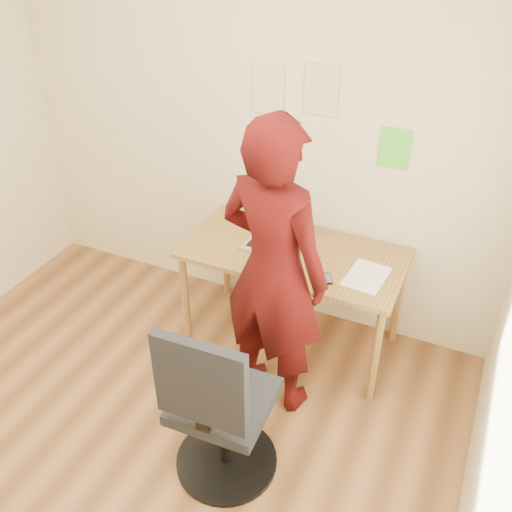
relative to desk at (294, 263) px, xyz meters
The scene contains 10 objects.
room 1.62m from the desk, 109.01° to the right, with size 3.58×3.58×2.78m.
desk is the anchor object (origin of this frame).
laptop 0.21m from the desk, 163.40° to the left, with size 0.37×0.33×0.26m.
paper_sheet 0.50m from the desk, ahead, with size 0.22×0.31×0.00m, color white.
phone 0.36m from the desk, 34.19° to the right, with size 0.10×0.12×0.01m.
wall_note_left 1.09m from the desk, 134.20° to the left, with size 0.21×0.00×0.30m, color #D5C57F.
wall_note_mid 1.08m from the desk, 90.87° to the left, with size 0.21×0.00×0.30m, color #D5C57F.
wall_note_right 0.94m from the desk, 37.22° to the left, with size 0.18×0.00×0.24m, color #55D42F.
office_chair 1.18m from the desk, 87.21° to the right, with size 0.56×0.56×1.08m.
person 0.55m from the desk, 82.77° to the right, with size 0.67×0.44×1.83m, color #3C0808.
Camera 1 is at (1.51, -1.46, 2.73)m, focal length 40.00 mm.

